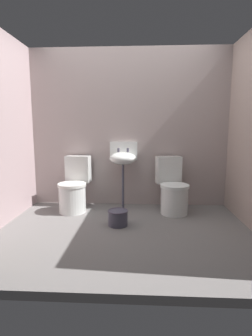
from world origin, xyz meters
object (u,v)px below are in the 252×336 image
(toilet_left, at_px, (74,189))
(toilet_right, at_px, (173,190))
(bucket, at_px, (118,217))
(sink, at_px, (123,158))

(toilet_left, xyz_separation_m, toilet_right, (1.42, 0.00, 0.00))
(toilet_left, distance_m, bucket, 0.92)
(sink, relative_size, bucket, 3.87)
(sink, height_order, bucket, sink)
(toilet_right, xyz_separation_m, sink, (-0.72, 0.19, 0.43))
(toilet_left, xyz_separation_m, sink, (0.70, 0.19, 0.43))
(sink, xyz_separation_m, bucket, (-0.02, -0.76, -0.65))
(toilet_left, height_order, bucket, toilet_left)
(sink, bearing_deg, toilet_right, -14.59)
(sink, distance_m, bucket, 1.00)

